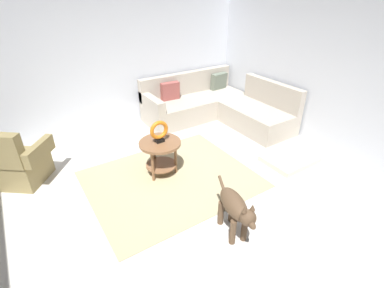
% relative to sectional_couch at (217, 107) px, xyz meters
% --- Properties ---
extents(ground_plane, '(6.00, 6.00, 0.10)m').
position_rel_sectional_couch_xyz_m(ground_plane, '(-1.99, -2.02, -0.34)').
color(ground_plane, silver).
extents(wall_back, '(6.00, 0.12, 2.70)m').
position_rel_sectional_couch_xyz_m(wall_back, '(-1.99, 0.92, 1.06)').
color(wall_back, silver).
rests_on(wall_back, ground_plane).
extents(wall_right, '(0.12, 6.00, 2.70)m').
position_rel_sectional_couch_xyz_m(wall_right, '(0.95, -2.02, 1.06)').
color(wall_right, silver).
rests_on(wall_right, ground_plane).
extents(area_rug, '(2.30, 1.90, 0.01)m').
position_rel_sectional_couch_xyz_m(area_rug, '(-1.84, -1.32, -0.28)').
color(area_rug, tan).
rests_on(area_rug, ground_plane).
extents(sectional_couch, '(2.20, 2.25, 0.88)m').
position_rel_sectional_couch_xyz_m(sectional_couch, '(0.00, 0.00, 0.00)').
color(sectional_couch, '#B2A899').
rests_on(sectional_couch, ground_plane).
extents(armchair, '(1.00, 0.97, 0.88)m').
position_rel_sectional_couch_xyz_m(armchair, '(-3.65, -0.21, 0.03)').
color(armchair, olive).
rests_on(armchair, ground_plane).
extents(side_table, '(0.60, 0.60, 0.54)m').
position_rel_sectional_couch_xyz_m(side_table, '(-1.87, -1.11, 0.13)').
color(side_table, brown).
rests_on(side_table, ground_plane).
extents(torus_sculpture, '(0.28, 0.08, 0.33)m').
position_rel_sectional_couch_xyz_m(torus_sculpture, '(-1.87, -1.11, 0.42)').
color(torus_sculpture, black).
rests_on(torus_sculpture, side_table).
extents(dog_bed_mat, '(0.80, 0.60, 0.09)m').
position_rel_sectional_couch_xyz_m(dog_bed_mat, '(-0.01, -1.94, -0.24)').
color(dog_bed_mat, beige).
rests_on(dog_bed_mat, ground_plane).
extents(dog, '(0.34, 0.83, 0.63)m').
position_rel_sectional_couch_xyz_m(dog, '(-1.75, -2.61, 0.09)').
color(dog, brown).
rests_on(dog, ground_plane).
extents(dog_toy_ball, '(0.09, 0.09, 0.09)m').
position_rel_sectional_couch_xyz_m(dog_toy_ball, '(-1.55, -2.26, -0.24)').
color(dog_toy_ball, silver).
rests_on(dog_toy_ball, ground_plane).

